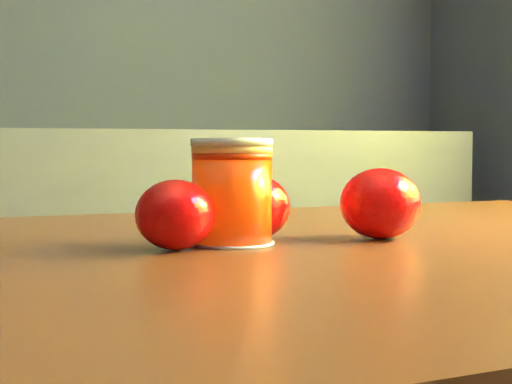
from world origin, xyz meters
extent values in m
cube|color=#5A2D16|center=(0.86, 0.08, 0.74)|extent=(1.14, 0.90, 0.04)
cylinder|color=#FF3605|center=(0.74, 0.06, 0.80)|extent=(0.07, 0.07, 0.08)
cylinder|color=#FFB868|center=(0.74, 0.06, 0.84)|extent=(0.07, 0.07, 0.01)
cylinder|color=silver|center=(0.74, 0.06, 0.85)|extent=(0.07, 0.07, 0.00)
ellipsoid|color=red|center=(0.77, 0.09, 0.79)|extent=(0.09, 0.09, 0.06)
ellipsoid|color=red|center=(0.88, 0.07, 0.80)|extent=(0.09, 0.09, 0.06)
ellipsoid|color=red|center=(0.69, 0.03, 0.79)|extent=(0.08, 0.08, 0.06)
camera|label=1|loc=(0.63, -0.53, 0.84)|focal=50.00mm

